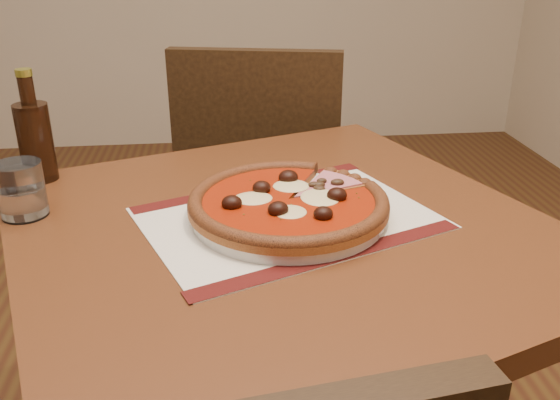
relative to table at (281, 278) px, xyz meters
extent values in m
cube|color=brown|center=(0.00, 0.00, 0.08)|extent=(1.02, 1.02, 0.04)
cylinder|color=brown|center=(-0.45, 0.21, -0.29)|extent=(0.05, 0.05, 0.71)
cylinder|color=brown|center=(0.21, 0.45, -0.29)|extent=(0.05, 0.05, 0.71)
cube|color=black|center=(0.04, 0.81, -0.21)|extent=(0.51, 0.51, 0.04)
cylinder|color=black|center=(0.26, 0.95, -0.44)|extent=(0.04, 0.04, 0.42)
cylinder|color=black|center=(-0.10, 1.02, -0.44)|extent=(0.04, 0.04, 0.42)
cylinder|color=black|center=(0.18, 0.59, -0.44)|extent=(0.04, 0.04, 0.42)
cylinder|color=black|center=(-0.18, 0.66, -0.44)|extent=(0.04, 0.04, 0.42)
cube|color=black|center=(0.00, 0.61, 0.04)|extent=(0.43, 0.13, 0.45)
cube|color=beige|center=(0.01, 0.01, 0.10)|extent=(0.53, 0.46, 0.00)
cylinder|color=white|center=(0.01, 0.01, 0.11)|extent=(0.31, 0.31, 0.02)
cylinder|color=#B0642A|center=(0.01, 0.01, 0.13)|extent=(0.32, 0.32, 0.01)
torus|color=brown|center=(0.01, 0.01, 0.13)|extent=(0.32, 0.32, 0.02)
cylinder|color=#8C2906|center=(0.01, 0.01, 0.13)|extent=(0.27, 0.27, 0.00)
ellipsoid|color=beige|center=(0.02, 0.06, 0.14)|extent=(0.05, 0.05, 0.01)
ellipsoid|color=beige|center=(-0.07, 0.02, 0.14)|extent=(0.05, 0.05, 0.01)
ellipsoid|color=beige|center=(0.01, -0.04, 0.14)|extent=(0.05, 0.05, 0.01)
ellipsoid|color=beige|center=(0.09, 0.01, 0.14)|extent=(0.05, 0.05, 0.01)
ellipsoid|color=black|center=(0.02, 0.07, 0.15)|extent=(0.03, 0.03, 0.02)
ellipsoid|color=black|center=(-0.05, 0.07, 0.15)|extent=(0.03, 0.03, 0.02)
ellipsoid|color=black|center=(-0.05, 0.00, 0.15)|extent=(0.03, 0.03, 0.02)
ellipsoid|color=black|center=(-0.02, -0.07, 0.15)|extent=(0.03, 0.03, 0.02)
ellipsoid|color=black|center=(0.04, -0.04, 0.15)|extent=(0.03, 0.03, 0.02)
ellipsoid|color=black|center=(0.10, 0.01, 0.15)|extent=(0.03, 0.03, 0.02)
ellipsoid|color=#382314|center=(0.07, 0.04, 0.14)|extent=(0.02, 0.01, 0.01)
ellipsoid|color=#382314|center=(0.10, 0.07, 0.14)|extent=(0.02, 0.01, 0.01)
ellipsoid|color=#382314|center=(0.06, 0.05, 0.14)|extent=(0.02, 0.01, 0.01)
ellipsoid|color=#382314|center=(0.09, 0.08, 0.14)|extent=(0.02, 0.01, 0.01)
ellipsoid|color=#382314|center=(0.06, 0.06, 0.14)|extent=(0.02, 0.01, 0.01)
ellipsoid|color=#382314|center=(0.08, 0.09, 0.14)|extent=(0.02, 0.01, 0.01)
cylinder|color=white|center=(-0.41, 0.07, 0.15)|extent=(0.09, 0.09, 0.09)
cylinder|color=black|center=(-0.42, 0.23, 0.17)|extent=(0.06, 0.06, 0.14)
cylinder|color=black|center=(-0.42, 0.23, 0.26)|extent=(0.03, 0.03, 0.06)
cylinder|color=#A4A537|center=(-0.42, 0.23, 0.30)|extent=(0.03, 0.03, 0.01)
camera|label=1|loc=(-0.09, -0.83, 0.52)|focal=38.00mm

